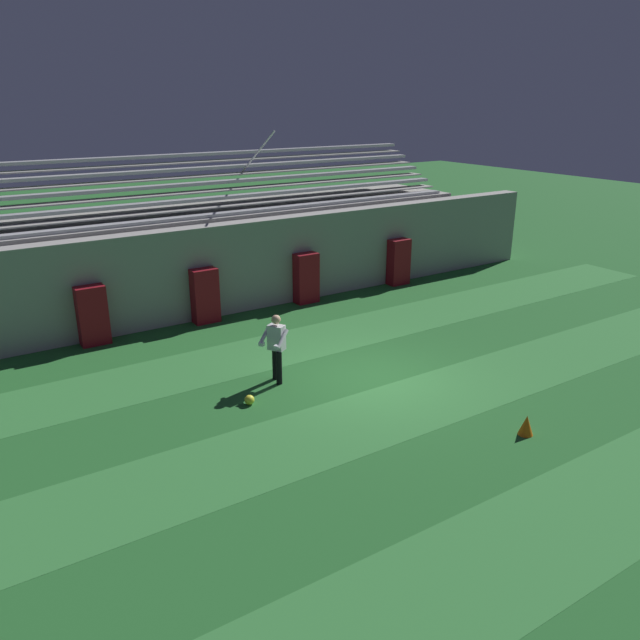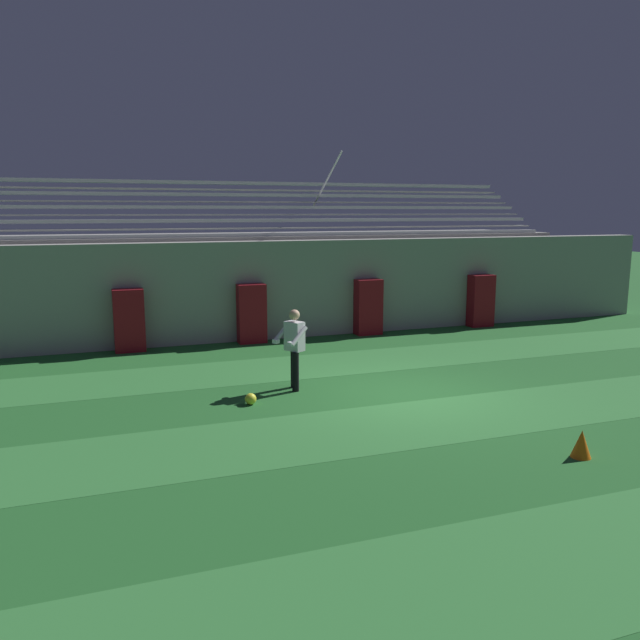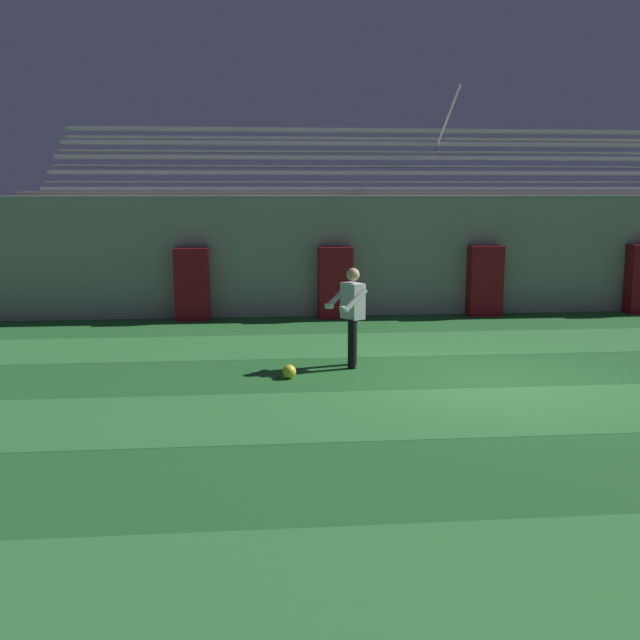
% 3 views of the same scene
% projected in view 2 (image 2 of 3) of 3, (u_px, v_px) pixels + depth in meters
% --- Properties ---
extents(ground_plane, '(80.00, 80.00, 0.00)m').
position_uv_depth(ground_plane, '(408.00, 394.00, 12.54)').
color(ground_plane, '#236028').
extents(turf_stripe_mid, '(28.00, 2.22, 0.01)m').
position_uv_depth(turf_stripe_mid, '(449.00, 418.00, 11.10)').
color(turf_stripe_mid, '#337A38').
rests_on(turf_stripe_mid, ground).
extents(turf_stripe_far, '(28.00, 2.22, 0.01)m').
position_uv_depth(turf_stripe_far, '(353.00, 362.00, 15.21)').
color(turf_stripe_far, '#337A38').
rests_on(turf_stripe_far, ground).
extents(back_wall, '(24.00, 0.60, 2.80)m').
position_uv_depth(back_wall, '(306.00, 288.00, 18.32)').
color(back_wall, '#999691').
rests_on(back_wall, ground).
extents(padding_pillar_gate_left, '(0.78, 0.44, 1.65)m').
position_uv_depth(padding_pillar_gate_left, '(252.00, 314.00, 17.32)').
color(padding_pillar_gate_left, maroon).
rests_on(padding_pillar_gate_left, ground).
extents(padding_pillar_gate_right, '(0.78, 0.44, 1.65)m').
position_uv_depth(padding_pillar_gate_right, '(368.00, 307.00, 18.50)').
color(padding_pillar_gate_right, maroon).
rests_on(padding_pillar_gate_right, ground).
extents(padding_pillar_far_left, '(0.78, 0.44, 1.65)m').
position_uv_depth(padding_pillar_far_left, '(129.00, 320.00, 16.24)').
color(padding_pillar_far_left, maroon).
rests_on(padding_pillar_far_left, ground).
extents(padding_pillar_far_right, '(0.78, 0.44, 1.65)m').
position_uv_depth(padding_pillar_far_right, '(481.00, 301.00, 19.80)').
color(padding_pillar_far_right, maroon).
rests_on(padding_pillar_far_right, ground).
extents(bleacher_stand, '(18.00, 4.05, 5.43)m').
position_uv_depth(bleacher_stand, '(283.00, 277.00, 20.48)').
color(bleacher_stand, '#999691').
rests_on(bleacher_stand, ground).
extents(goalkeeper, '(0.70, 0.73, 1.67)m').
position_uv_depth(goalkeeper, '(294.00, 344.00, 12.73)').
color(goalkeeper, black).
rests_on(goalkeeper, ground).
extents(soccer_ball, '(0.22, 0.22, 0.22)m').
position_uv_depth(soccer_ball, '(251.00, 399.00, 11.86)').
color(soccer_ball, yellow).
rests_on(soccer_ball, ground).
extents(traffic_cone, '(0.30, 0.30, 0.42)m').
position_uv_depth(traffic_cone, '(581.00, 444.00, 9.31)').
color(traffic_cone, orange).
rests_on(traffic_cone, ground).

